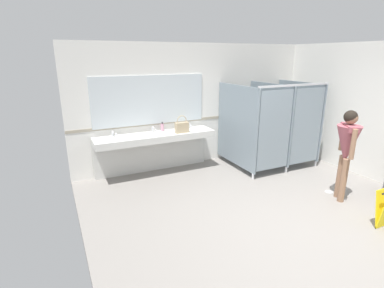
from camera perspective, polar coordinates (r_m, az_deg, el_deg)
ground_plane at (r=4.97m, az=19.32°, el=-14.89°), size 5.97×6.88×0.10m
wall_back at (r=6.95m, az=1.73°, el=7.61°), size 5.97×0.12×2.75m
wall_back_tile_band at (r=6.95m, az=1.95°, el=4.90°), size 5.97×0.01×0.06m
vanity_counter at (r=6.39m, az=-7.24°, el=0.07°), size 2.55×0.57×1.01m
mirror_panel at (r=6.38m, az=-8.12°, el=8.38°), size 2.45×0.02×1.04m
bathroom_stalls at (r=6.94m, az=15.62°, el=3.90°), size 1.85×1.49×1.92m
person_standing at (r=5.67m, az=27.76°, el=-0.16°), size 0.55×0.55×1.61m
handbag at (r=6.27m, az=-1.98°, el=3.34°), size 0.29×0.11×0.37m
soap_dispenser at (r=6.44m, az=-5.76°, el=3.25°), size 0.07×0.07×0.19m
floor_drain_cover at (r=6.22m, az=24.93°, el=-8.36°), size 0.14×0.14×0.01m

